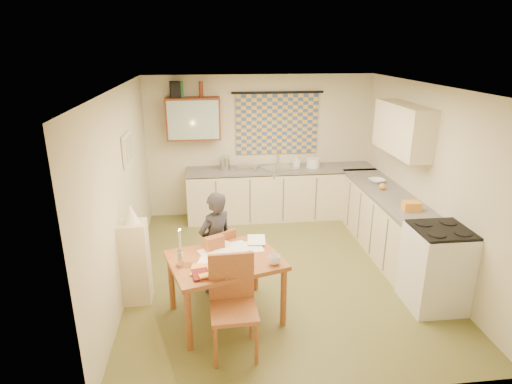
{
  "coord_description": "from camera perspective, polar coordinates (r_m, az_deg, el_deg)",
  "views": [
    {
      "loc": [
        -0.93,
        -5.19,
        3.0
      ],
      "look_at": [
        -0.31,
        0.2,
        1.11
      ],
      "focal_mm": 30.0,
      "sensor_mm": 36.0,
      "label": 1
    }
  ],
  "objects": [
    {
      "name": "floor",
      "position": [
        6.07,
        3.14,
        -10.53
      ],
      "size": [
        4.0,
        4.5,
        0.02
      ],
      "primitive_type": "cube",
      "color": "brown",
      "rests_on": "ground"
    },
    {
      "name": "ceiling",
      "position": [
        5.29,
        3.65,
        13.89
      ],
      "size": [
        4.0,
        4.5,
        0.02
      ],
      "primitive_type": "cube",
      "color": "white",
      "rests_on": "floor"
    },
    {
      "name": "wall_back",
      "position": [
        7.7,
        0.51,
        6.12
      ],
      "size": [
        4.0,
        0.02,
        2.5
      ],
      "primitive_type": "cube",
      "color": "beige",
      "rests_on": "floor"
    },
    {
      "name": "wall_front",
      "position": [
        3.53,
        9.72,
        -10.76
      ],
      "size": [
        4.0,
        0.02,
        2.5
      ],
      "primitive_type": "cube",
      "color": "beige",
      "rests_on": "floor"
    },
    {
      "name": "wall_left",
      "position": [
        5.58,
        -17.41,
        0.05
      ],
      "size": [
        0.02,
        4.5,
        2.5
      ],
      "primitive_type": "cube",
      "color": "beige",
      "rests_on": "floor"
    },
    {
      "name": "wall_right",
      "position": [
        6.21,
        21.98,
        1.44
      ],
      "size": [
        0.02,
        4.5,
        2.5
      ],
      "primitive_type": "cube",
      "color": "beige",
      "rests_on": "floor"
    },
    {
      "name": "window_blind",
      "position": [
        7.63,
        2.82,
        9.03
      ],
      "size": [
        1.45,
        0.03,
        1.05
      ],
      "primitive_type": "cube",
      "color": "#345183",
      "rests_on": "wall_back"
    },
    {
      "name": "curtain_rod",
      "position": [
        7.53,
        2.92,
        13.12
      ],
      "size": [
        1.6,
        0.04,
        0.04
      ],
      "primitive_type": "cylinder",
      "rotation": [
        0.0,
        1.57,
        0.0
      ],
      "color": "black",
      "rests_on": "wall_back"
    },
    {
      "name": "wall_cabinet",
      "position": [
        7.37,
        -8.34,
        9.67
      ],
      "size": [
        0.9,
        0.34,
        0.7
      ],
      "primitive_type": "cube",
      "color": "#5C230E",
      "rests_on": "wall_back"
    },
    {
      "name": "wall_cabinet_glass",
      "position": [
        7.2,
        -8.37,
        9.45
      ],
      "size": [
        0.84,
        0.02,
        0.64
      ],
      "primitive_type": "cube",
      "color": "#99B2A5",
      "rests_on": "wall_back"
    },
    {
      "name": "upper_cabinet_right",
      "position": [
        6.47,
        18.97,
        7.97
      ],
      "size": [
        0.34,
        1.3,
        0.7
      ],
      "primitive_type": "cube",
      "color": "beige",
      "rests_on": "wall_right"
    },
    {
      "name": "framed_print",
      "position": [
        5.83,
        -16.79,
        5.53
      ],
      "size": [
        0.04,
        0.5,
        0.4
      ],
      "primitive_type": "cube",
      "color": "silver",
      "rests_on": "wall_left"
    },
    {
      "name": "print_canvas",
      "position": [
        5.82,
        -16.54,
        5.55
      ],
      "size": [
        0.01,
        0.42,
        0.32
      ],
      "primitive_type": "cube",
      "color": "beige",
      "rests_on": "wall_left"
    },
    {
      "name": "counter_back",
      "position": [
        7.68,
        3.27,
        -0.16
      ],
      "size": [
        3.3,
        0.62,
        0.92
      ],
      "color": "beige",
      "rests_on": "floor"
    },
    {
      "name": "counter_right",
      "position": [
        6.58,
        17.61,
        -4.51
      ],
      "size": [
        0.62,
        2.95,
        0.92
      ],
      "color": "beige",
      "rests_on": "floor"
    },
    {
      "name": "stove",
      "position": [
        5.54,
        22.94,
        -9.26
      ],
      "size": [
        0.65,
        0.65,
        1.0
      ],
      "color": "white",
      "rests_on": "floor"
    },
    {
      "name": "sink",
      "position": [
        7.55,
        3.22,
        2.9
      ],
      "size": [
        0.68,
        0.63,
        0.1
      ],
      "primitive_type": "cube",
      "rotation": [
        0.0,
        0.0,
        0.4
      ],
      "color": "silver",
      "rests_on": "counter_back"
    },
    {
      "name": "tap",
      "position": [
        7.67,
        2.99,
        4.57
      ],
      "size": [
        0.04,
        0.04,
        0.28
      ],
      "primitive_type": "cylinder",
      "rotation": [
        0.0,
        0.0,
        -0.4
      ],
      "color": "silver",
      "rests_on": "counter_back"
    },
    {
      "name": "dish_rack",
      "position": [
        7.46,
        -1.1,
        3.28
      ],
      "size": [
        0.43,
        0.4,
        0.06
      ],
      "primitive_type": "cube",
      "rotation": [
        0.0,
        0.0,
        -0.35
      ],
      "color": "silver",
      "rests_on": "counter_back"
    },
    {
      "name": "kettle",
      "position": [
        7.41,
        -4.18,
        3.85
      ],
      "size": [
        0.2,
        0.2,
        0.24
      ],
      "primitive_type": "cylinder",
      "rotation": [
        0.0,
        0.0,
        -0.11
      ],
      "color": "silver",
      "rests_on": "counter_back"
    },
    {
      "name": "mixing_bowl",
      "position": [
        7.64,
        7.61,
        3.89
      ],
      "size": [
        0.27,
        0.27,
        0.16
      ],
      "primitive_type": "cylinder",
      "rotation": [
        0.0,
        0.0,
        0.14
      ],
      "color": "white",
      "rests_on": "counter_back"
    },
    {
      "name": "soap_bottle",
      "position": [
        7.61,
        5.4,
        4.1
      ],
      "size": [
        0.15,
        0.15,
        0.2
      ],
      "primitive_type": "imported",
      "rotation": [
        0.0,
        0.0,
        0.35
      ],
      "color": "white",
      "rests_on": "counter_back"
    },
    {
      "name": "bowl",
      "position": [
        7.0,
        15.81,
        1.45
      ],
      "size": [
        0.33,
        0.33,
        0.06
      ],
      "primitive_type": "imported",
      "rotation": [
        0.0,
        0.0,
        0.19
      ],
      "color": "white",
      "rests_on": "counter_right"
    },
    {
      "name": "orange_bag",
      "position": [
        5.96,
        20.03,
        -1.77
      ],
      "size": [
        0.23,
        0.18,
        0.12
      ],
      "primitive_type": "cube",
      "rotation": [
        0.0,
        0.0,
        -0.1
      ],
      "color": "orange",
      "rests_on": "counter_right"
    },
    {
      "name": "fruit_orange",
      "position": [
        6.67,
        16.5,
        0.71
      ],
      "size": [
        0.1,
        0.1,
        0.1
      ],
      "primitive_type": "sphere",
      "color": "orange",
      "rests_on": "counter_right"
    },
    {
      "name": "speaker",
      "position": [
        7.32,
        -10.73,
        13.28
      ],
      "size": [
        0.19,
        0.22,
        0.26
      ],
      "primitive_type": "cube",
      "rotation": [
        0.0,
        0.0,
        0.17
      ],
      "color": "black",
      "rests_on": "wall_cabinet"
    },
    {
      "name": "bottle_green",
      "position": [
        7.31,
        -9.93,
        13.32
      ],
      "size": [
        0.09,
        0.09,
        0.26
      ],
      "primitive_type": "cylinder",
      "rotation": [
        0.0,
        0.0,
        -0.32
      ],
      "color": "#195926",
      "rests_on": "wall_cabinet"
    },
    {
      "name": "bottle_brown",
      "position": [
        7.3,
        -7.34,
        13.43
      ],
      "size": [
        0.07,
        0.07,
        0.26
      ],
      "primitive_type": "cylinder",
      "rotation": [
        0.0,
        0.0,
        0.02
      ],
      "color": "#5C230E",
      "rests_on": "wall_cabinet"
    },
    {
      "name": "dining_table",
      "position": [
        4.98,
        -4.05,
        -12.59
      ],
      "size": [
        1.4,
        1.21,
        0.75
      ],
      "rotation": [
        0.0,
        0.0,
        0.29
      ],
      "color": "brown",
      "rests_on": "floor"
    },
    {
      "name": "chair_far",
      "position": [
        5.52,
        -5.32,
        -10.51
      ],
      "size": [
        0.54,
        0.54,
        0.86
      ],
      "rotation": [
        0.0,
        0.0,
        3.75
      ],
      "color": "brown",
      "rests_on": "floor"
    },
    {
      "name": "chair_near",
      "position": [
        4.51,
        -2.97,
        -17.29
      ],
      "size": [
        0.48,
        0.48,
        1.02
      ],
      "rotation": [
        0.0,
        0.0,
        0.03
      ],
      "color": "brown",
      "rests_on": "floor"
    },
    {
      "name": "person",
      "position": [
        5.33,
        -5.39,
        -6.82
      ],
      "size": [
        0.79,
        0.78,
        1.33
      ],
      "primitive_type": "imported",
      "rotation": [
        0.0,
        0.0,
        3.76
      ],
      "color": "black",
      "rests_on": "floor"
    },
    {
      "name": "shelf_stand",
      "position": [
        5.38,
        -15.76,
        -9.01
      ],
      "size": [
        0.32,
        0.3,
        1.04
      ],
      "primitive_type": "cube",
      "color": "beige",
      "rests_on": "floor"
    },
    {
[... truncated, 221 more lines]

